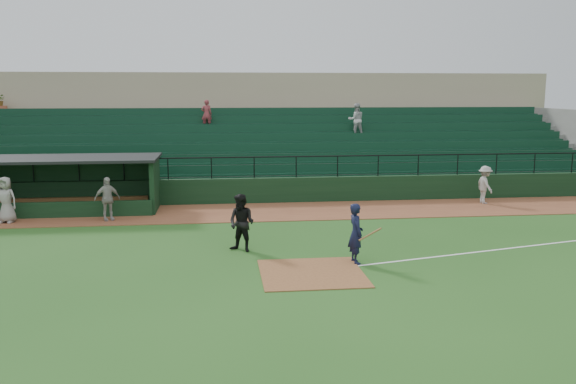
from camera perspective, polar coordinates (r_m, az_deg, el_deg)
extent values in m
plane|color=#225019|center=(18.40, 1.82, -6.93)|extent=(90.00, 90.00, 0.00)
cube|color=brown|center=(26.11, -0.76, -1.89)|extent=(40.00, 4.00, 0.03)
cube|color=brown|center=(17.46, 2.31, -7.81)|extent=(3.00, 3.00, 0.03)
cube|color=white|center=(22.09, 22.40, -4.82)|extent=(17.49, 4.44, 0.01)
cube|color=black|center=(28.15, -1.23, 0.17)|extent=(36.00, 0.35, 1.20)
cylinder|color=black|center=(27.93, -1.24, 3.41)|extent=(36.00, 0.06, 0.06)
cube|color=slate|center=(32.83, -2.05, 3.65)|extent=(36.00, 9.00, 3.60)
cube|color=#0D321F|center=(32.28, -1.98, 4.35)|extent=(34.56, 8.00, 4.05)
cube|color=slate|center=(38.69, 25.64, 4.07)|extent=(0.35, 9.50, 4.20)
cube|color=gray|center=(39.18, -2.84, 6.69)|extent=(38.00, 3.00, 6.40)
cube|color=slate|center=(37.16, -2.64, 7.30)|extent=(36.00, 2.00, 0.20)
cylinder|color=#A55138|center=(39.10, -25.93, 7.05)|extent=(0.70, 0.70, 0.60)
imported|color=#2D5923|center=(39.08, -26.00, 7.97)|extent=(0.59, 0.51, 0.66)
imported|color=#B1B1B1|center=(34.28, 6.59, 6.94)|extent=(0.91, 0.71, 1.88)
imported|color=maroon|center=(34.37, -7.85, 7.46)|extent=(0.59, 0.39, 1.63)
cube|color=black|center=(29.03, -20.81, 0.93)|extent=(8.50, 0.20, 2.30)
cube|color=black|center=(27.01, -12.70, 0.71)|extent=(0.20, 2.60, 2.30)
cube|color=black|center=(27.63, -21.61, 2.99)|extent=(8.90, 3.20, 0.12)
cube|color=olive|center=(28.79, -20.89, -0.96)|extent=(7.65, 0.40, 0.50)
cube|color=black|center=(26.63, -22.07, -1.64)|extent=(8.50, 0.12, 0.70)
imported|color=black|center=(18.36, 6.56, -3.99)|extent=(0.52, 0.73, 1.88)
cylinder|color=olive|center=(18.26, 7.92, -4.06)|extent=(0.79, 0.34, 0.35)
imported|color=black|center=(19.62, -4.49, -3.00)|extent=(1.18, 1.12, 1.92)
imported|color=#9E9994|center=(29.27, 18.47, 0.67)|extent=(0.72, 1.18, 1.78)
imported|color=#A59F9A|center=(25.19, -17.05, -0.64)|extent=(1.14, 0.86, 1.79)
imported|color=gray|center=(26.27, -25.57, -0.68)|extent=(1.02, 0.78, 1.86)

